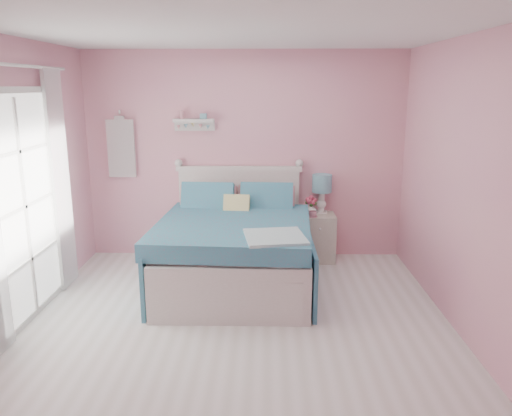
{
  "coord_description": "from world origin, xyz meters",
  "views": [
    {
      "loc": [
        0.26,
        -4.03,
        2.17
      ],
      "look_at": [
        0.16,
        1.2,
        0.88
      ],
      "focal_mm": 35.0,
      "sensor_mm": 36.0,
      "label": 1
    }
  ],
  "objects_px": {
    "bed": "(235,249)",
    "table_lamp": "(322,186)",
    "teacup": "(313,214)",
    "vase": "(311,209)",
    "nightstand": "(318,237)"
  },
  "relations": [
    {
      "from": "bed",
      "to": "table_lamp",
      "type": "bearing_deg",
      "value": 44.09
    },
    {
      "from": "table_lamp",
      "to": "teacup",
      "type": "bearing_deg",
      "value": -120.18
    },
    {
      "from": "bed",
      "to": "nightstand",
      "type": "xyz_separation_m",
      "value": [
        1.0,
        0.8,
        -0.1
      ]
    },
    {
      "from": "nightstand",
      "to": "vase",
      "type": "distance_m",
      "value": 0.38
    },
    {
      "from": "nightstand",
      "to": "teacup",
      "type": "bearing_deg",
      "value": -125.84
    },
    {
      "from": "table_lamp",
      "to": "vase",
      "type": "bearing_deg",
      "value": -144.67
    },
    {
      "from": "bed",
      "to": "table_lamp",
      "type": "relative_size",
      "value": 4.24
    },
    {
      "from": "table_lamp",
      "to": "teacup",
      "type": "distance_m",
      "value": 0.4
    },
    {
      "from": "nightstand",
      "to": "teacup",
      "type": "xyz_separation_m",
      "value": [
        -0.09,
        -0.12,
        0.33
      ]
    },
    {
      "from": "table_lamp",
      "to": "vase",
      "type": "height_order",
      "value": "table_lamp"
    },
    {
      "from": "table_lamp",
      "to": "teacup",
      "type": "relative_size",
      "value": 5.18
    },
    {
      "from": "table_lamp",
      "to": "teacup",
      "type": "height_order",
      "value": "table_lamp"
    },
    {
      "from": "bed",
      "to": "table_lamp",
      "type": "distance_m",
      "value": 1.48
    },
    {
      "from": "vase",
      "to": "nightstand",
      "type": "bearing_deg",
      "value": -1.1
    },
    {
      "from": "vase",
      "to": "table_lamp",
      "type": "bearing_deg",
      "value": 35.33
    }
  ]
}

